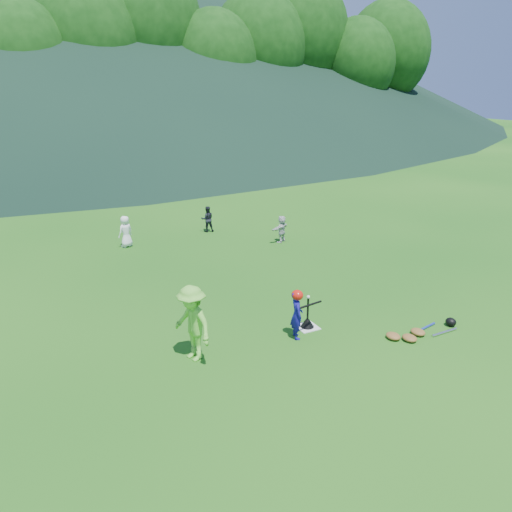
{
  "coord_description": "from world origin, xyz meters",
  "views": [
    {
      "loc": [
        -5.5,
        -8.3,
        5.14
      ],
      "look_at": [
        0.0,
        2.5,
        0.9
      ],
      "focal_mm": 35.0,
      "sensor_mm": 36.0,
      "label": 1
    }
  ],
  "objects_px": {
    "batter_child": "(297,315)",
    "fielder_a": "(126,231)",
    "home_plate": "(307,327)",
    "fielder_b": "(207,219)",
    "equipment_pile": "(418,332)",
    "batting_tee": "(307,322)",
    "adult_coach": "(192,323)",
    "fielder_d": "(282,229)"
  },
  "relations": [
    {
      "from": "home_plate",
      "to": "fielder_d",
      "type": "relative_size",
      "value": 0.49
    },
    {
      "from": "fielder_a",
      "to": "equipment_pile",
      "type": "bearing_deg",
      "value": 91.25
    },
    {
      "from": "adult_coach",
      "to": "fielder_d",
      "type": "relative_size",
      "value": 1.68
    },
    {
      "from": "batter_child",
      "to": "fielder_b",
      "type": "height_order",
      "value": "batter_child"
    },
    {
      "from": "batting_tee",
      "to": "fielder_a",
      "type": "bearing_deg",
      "value": 106.23
    },
    {
      "from": "fielder_a",
      "to": "fielder_b",
      "type": "bearing_deg",
      "value": 164.2
    },
    {
      "from": "equipment_pile",
      "to": "fielder_d",
      "type": "bearing_deg",
      "value": 84.7
    },
    {
      "from": "fielder_a",
      "to": "fielder_d",
      "type": "relative_size",
      "value": 1.14
    },
    {
      "from": "fielder_a",
      "to": "equipment_pile",
      "type": "relative_size",
      "value": 0.58
    },
    {
      "from": "fielder_a",
      "to": "fielder_b",
      "type": "xyz_separation_m",
      "value": [
        3.03,
        0.42,
        -0.05
      ]
    },
    {
      "from": "adult_coach",
      "to": "fielder_d",
      "type": "xyz_separation_m",
      "value": [
        5.3,
        5.8,
        -0.31
      ]
    },
    {
      "from": "adult_coach",
      "to": "fielder_b",
      "type": "xyz_separation_m",
      "value": [
        3.52,
        8.08,
        -0.3
      ]
    },
    {
      "from": "batting_tee",
      "to": "equipment_pile",
      "type": "bearing_deg",
      "value": -35.17
    },
    {
      "from": "home_plate",
      "to": "fielder_b",
      "type": "bearing_deg",
      "value": 84.09
    },
    {
      "from": "batter_child",
      "to": "fielder_b",
      "type": "bearing_deg",
      "value": 7.84
    },
    {
      "from": "adult_coach",
      "to": "fielder_d",
      "type": "height_order",
      "value": "adult_coach"
    },
    {
      "from": "home_plate",
      "to": "equipment_pile",
      "type": "bearing_deg",
      "value": -35.17
    },
    {
      "from": "equipment_pile",
      "to": "batting_tee",
      "type": "bearing_deg",
      "value": 144.83
    },
    {
      "from": "adult_coach",
      "to": "batter_child",
      "type": "bearing_deg",
      "value": 68.3
    },
    {
      "from": "batting_tee",
      "to": "fielder_d",
      "type": "bearing_deg",
      "value": 65.5
    },
    {
      "from": "fielder_b",
      "to": "fielder_a",
      "type": "bearing_deg",
      "value": 21.08
    },
    {
      "from": "home_plate",
      "to": "batter_child",
      "type": "bearing_deg",
      "value": -148.93
    },
    {
      "from": "fielder_b",
      "to": "fielder_d",
      "type": "xyz_separation_m",
      "value": [
        1.78,
        -2.28,
        -0.01
      ]
    },
    {
      "from": "fielder_b",
      "to": "batting_tee",
      "type": "bearing_deg",
      "value": 97.32
    },
    {
      "from": "adult_coach",
      "to": "batting_tee",
      "type": "distance_m",
      "value": 2.77
    },
    {
      "from": "fielder_b",
      "to": "fielder_d",
      "type": "bearing_deg",
      "value": 141.2
    },
    {
      "from": "fielder_a",
      "to": "fielder_d",
      "type": "bearing_deg",
      "value": 135.22
    },
    {
      "from": "batter_child",
      "to": "batting_tee",
      "type": "height_order",
      "value": "batter_child"
    },
    {
      "from": "batter_child",
      "to": "equipment_pile",
      "type": "height_order",
      "value": "batter_child"
    },
    {
      "from": "home_plate",
      "to": "batting_tee",
      "type": "xyz_separation_m",
      "value": [
        0.0,
        0.0,
        0.12
      ]
    },
    {
      "from": "batter_child",
      "to": "fielder_a",
      "type": "height_order",
      "value": "batter_child"
    },
    {
      "from": "fielder_a",
      "to": "equipment_pile",
      "type": "xyz_separation_m",
      "value": [
        4.15,
        -8.94,
        -0.45
      ]
    },
    {
      "from": "equipment_pile",
      "to": "adult_coach",
      "type": "bearing_deg",
      "value": 164.56
    },
    {
      "from": "adult_coach",
      "to": "batting_tee",
      "type": "height_order",
      "value": "adult_coach"
    },
    {
      "from": "fielder_a",
      "to": "fielder_b",
      "type": "distance_m",
      "value": 3.06
    },
    {
      "from": "batter_child",
      "to": "adult_coach",
      "type": "relative_size",
      "value": 0.69
    },
    {
      "from": "home_plate",
      "to": "equipment_pile",
      "type": "height_order",
      "value": "equipment_pile"
    },
    {
      "from": "batter_child",
      "to": "fielder_a",
      "type": "xyz_separation_m",
      "value": [
        -1.75,
        7.85,
        -0.01
      ]
    },
    {
      "from": "adult_coach",
      "to": "batting_tee",
      "type": "relative_size",
      "value": 2.25
    },
    {
      "from": "home_plate",
      "to": "batting_tee",
      "type": "relative_size",
      "value": 0.66
    },
    {
      "from": "fielder_b",
      "to": "home_plate",
      "type": "bearing_deg",
      "value": 97.32
    },
    {
      "from": "adult_coach",
      "to": "fielder_b",
      "type": "distance_m",
      "value": 8.82
    }
  ]
}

